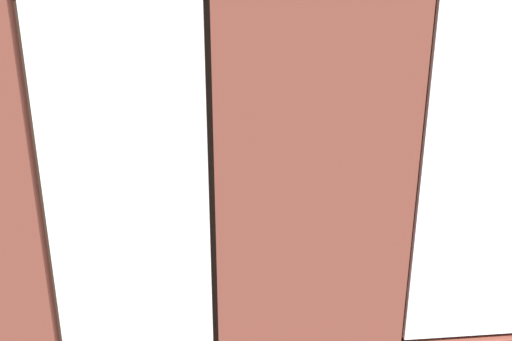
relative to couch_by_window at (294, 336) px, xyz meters
The scene contains 15 objects.
ground_plane 2.18m from the couch_by_window, 89.02° to the right, with size 7.29×6.36×0.10m, color brown.
brick_wall_with_windows 1.47m from the couch_by_window, 86.74° to the left, with size 6.69×0.30×3.34m.
couch_by_window is the anchor object (origin of this frame).
couch_left 3.31m from the couch_by_window, 141.98° to the right, with size 0.90×2.03×0.80m.
coffee_table 2.34m from the couch_by_window, 83.83° to the right, with size 1.56×0.74×0.40m.
cup_ceramic 2.33m from the couch_by_window, 71.97° to the right, with size 0.08×0.08×0.09m, color silver.
candle_jar 2.47m from the couch_by_window, 94.16° to the right, with size 0.08×0.08×0.12m, color #B7333D.
table_plant_small 2.23m from the couch_by_window, 86.53° to the right, with size 0.13×0.13×0.22m.
remote_silver 2.46m from the couch_by_window, 79.53° to the right, with size 0.05×0.17×0.02m, color #B2B2B7.
media_console 4.06m from the couch_by_window, 41.69° to the right, with size 1.11×0.42×0.50m, color black.
papasan_chair 3.96m from the couch_by_window, 86.83° to the right, with size 1.19×1.19×0.73m.
potted_plant_near_tv 3.02m from the couch_by_window, 34.27° to the right, with size 1.16×1.14×1.35m.
potted_plant_between_couches 1.48m from the couch_by_window, behind, with size 1.10×1.04×1.39m.
potted_plant_by_left_couch 4.14m from the couch_by_window, 122.28° to the right, with size 0.50×0.50×0.81m.
potted_plant_corner_near_left 5.14m from the couch_by_window, 122.53° to the right, with size 0.68×0.68×0.92m.
Camera 1 is at (0.55, 5.21, 2.57)m, focal length 35.00 mm.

